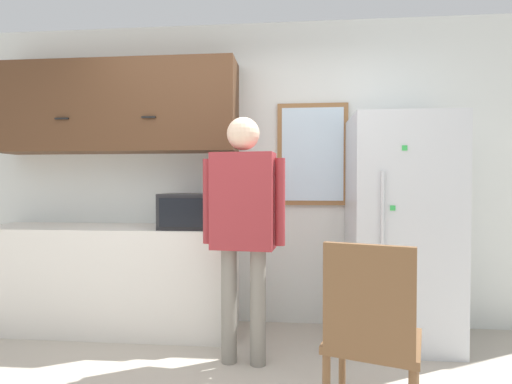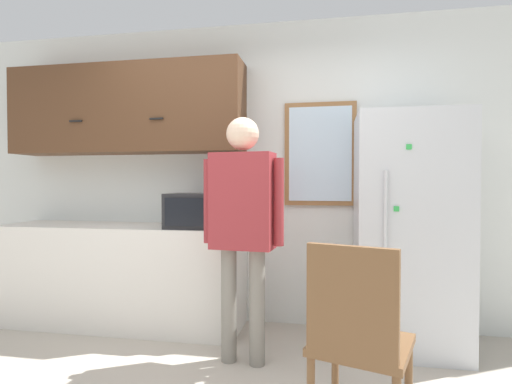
% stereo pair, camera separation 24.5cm
% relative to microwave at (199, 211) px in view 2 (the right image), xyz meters
% --- Properties ---
extents(back_wall, '(6.00, 0.06, 2.70)m').
position_rel_microwave_xyz_m(back_wall, '(0.37, 0.40, 0.32)').
color(back_wall, silver).
rests_on(back_wall, ground_plane).
extents(counter, '(2.17, 0.59, 0.89)m').
position_rel_microwave_xyz_m(counter, '(-0.75, 0.07, -0.59)').
color(counter, silver).
rests_on(counter, ground_plane).
extents(upper_cabinets, '(2.17, 0.39, 0.79)m').
position_rel_microwave_xyz_m(upper_cabinets, '(-0.75, 0.18, 0.89)').
color(upper_cabinets, '#51331E').
extents(microwave, '(0.51, 0.38, 0.29)m').
position_rel_microwave_xyz_m(microwave, '(0.00, 0.00, 0.00)').
color(microwave, '#232326').
rests_on(microwave, counter).
extents(person, '(0.58, 0.26, 1.72)m').
position_rel_microwave_xyz_m(person, '(0.48, -0.47, 0.02)').
color(person, gray).
rests_on(person, ground_plane).
extents(refrigerator, '(0.79, 0.70, 1.79)m').
position_rel_microwave_xyz_m(refrigerator, '(1.67, 0.02, -0.14)').
color(refrigerator, silver).
rests_on(refrigerator, ground_plane).
extents(chair, '(0.57, 0.57, 0.98)m').
position_rel_microwave_xyz_m(chair, '(1.21, -1.24, -0.49)').
color(chair, brown).
rests_on(chair, ground_plane).
extents(window, '(0.62, 0.05, 0.90)m').
position_rel_microwave_xyz_m(window, '(0.99, 0.35, 0.49)').
color(window, olive).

